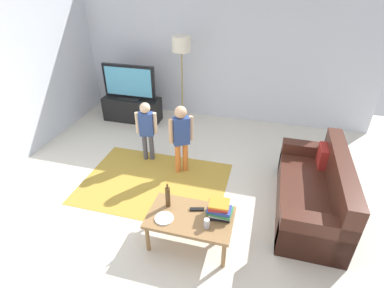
{
  "coord_description": "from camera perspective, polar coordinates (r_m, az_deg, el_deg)",
  "views": [
    {
      "loc": [
        1.0,
        -3.08,
        2.96
      ],
      "look_at": [
        0.0,
        0.6,
        0.65
      ],
      "focal_mm": 28.31,
      "sensor_mm": 36.0,
      "label": 1
    }
  ],
  "objects": [
    {
      "name": "ground",
      "position": [
        4.39,
        -2.08,
        -11.25
      ],
      "size": [
        7.8,
        7.8,
        0.0
      ],
      "primitive_type": "plane",
      "color": "beige"
    },
    {
      "name": "wall_back",
      "position": [
        6.37,
        5.88,
        16.41
      ],
      "size": [
        6.0,
        0.12,
        2.7
      ],
      "primitive_type": "cube",
      "color": "silver",
      "rests_on": "ground"
    },
    {
      "name": "area_rug",
      "position": [
        4.79,
        -7.1,
        -7.26
      ],
      "size": [
        2.2,
        1.6,
        0.01
      ],
      "primitive_type": "cube",
      "color": "#B28C33",
      "rests_on": "ground"
    },
    {
      "name": "tv_stand",
      "position": [
        6.64,
        -11.15,
        6.44
      ],
      "size": [
        1.2,
        0.44,
        0.5
      ],
      "color": "black",
      "rests_on": "ground"
    },
    {
      "name": "tv",
      "position": [
        6.4,
        -11.78,
        11.27
      ],
      "size": [
        1.1,
        0.28,
        0.71
      ],
      "color": "black",
      "rests_on": "tv_stand"
    },
    {
      "name": "couch",
      "position": [
        4.43,
        22.37,
        -8.76
      ],
      "size": [
        0.8,
        1.8,
        0.86
      ],
      "color": "#472319",
      "rests_on": "ground"
    },
    {
      "name": "floor_lamp",
      "position": [
        5.96,
        -2.0,
        17.44
      ],
      "size": [
        0.36,
        0.36,
        1.78
      ],
      "color": "#262626",
      "rests_on": "ground"
    },
    {
      "name": "child_near_tv",
      "position": [
        5.03,
        -8.56,
        3.27
      ],
      "size": [
        0.35,
        0.17,
        1.06
      ],
      "color": "#4C4C59",
      "rests_on": "ground"
    },
    {
      "name": "child_center",
      "position": [
        4.64,
        -2.07,
        1.92
      ],
      "size": [
        0.33,
        0.25,
        1.15
      ],
      "color": "orange",
      "rests_on": "ground"
    },
    {
      "name": "coffee_table",
      "position": [
        3.65,
        -0.32,
        -13.97
      ],
      "size": [
        1.0,
        0.6,
        0.42
      ],
      "color": "olive",
      "rests_on": "ground"
    },
    {
      "name": "book_stack",
      "position": [
        3.58,
        5.21,
        -12.17
      ],
      "size": [
        0.3,
        0.24,
        0.19
      ],
      "color": "black",
      "rests_on": "coffee_table"
    },
    {
      "name": "bottle",
      "position": [
        3.66,
        -4.5,
        -9.89
      ],
      "size": [
        0.06,
        0.06,
        0.33
      ],
      "color": "#4C3319",
      "rests_on": "coffee_table"
    },
    {
      "name": "tv_remote",
      "position": [
        3.69,
        0.95,
        -12.19
      ],
      "size": [
        0.18,
        0.09,
        0.02
      ],
      "primitive_type": "cube",
      "rotation": [
        0.0,
        0.0,
        0.27
      ],
      "color": "black",
      "rests_on": "coffee_table"
    },
    {
      "name": "soda_can",
      "position": [
        3.46,
        2.77,
        -14.72
      ],
      "size": [
        0.07,
        0.07,
        0.12
      ],
      "primitive_type": "cylinder",
      "color": "silver",
      "rests_on": "coffee_table"
    },
    {
      "name": "plate",
      "position": [
        3.6,
        -5.27,
        -13.76
      ],
      "size": [
        0.22,
        0.22,
        0.02
      ],
      "color": "white",
      "rests_on": "coffee_table"
    }
  ]
}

